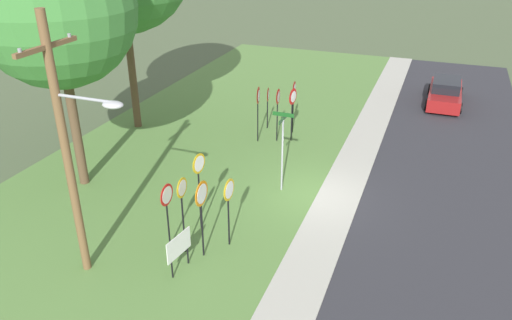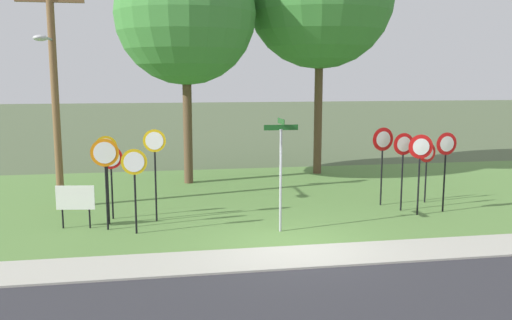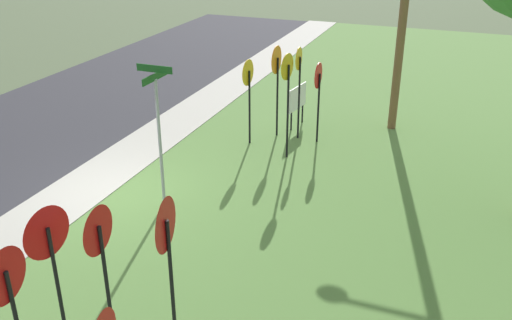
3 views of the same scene
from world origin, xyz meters
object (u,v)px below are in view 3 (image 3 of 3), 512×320
Objects in this scene: yield_sign_far_left at (9,297)px; notice_board at (297,100)px; yield_sign_near_right at (166,242)px; stop_sign_far_center at (299,74)px; yield_sign_center at (49,249)px; stop_sign_near_left at (277,71)px; stop_sign_near_right at (248,84)px; yield_sign_near_left at (100,249)px; street_name_post at (159,126)px; stop_sign_far_right at (318,85)px; stop_sign_far_left at (287,84)px.

notice_board is at bearing 175.58° from yield_sign_far_left.
stop_sign_far_center is at bearing 176.18° from yield_sign_near_right.
stop_sign_far_center reaches higher than yield_sign_center.
stop_sign_near_left is at bearing -179.77° from yield_sign_near_right.
yield_sign_near_right reaches higher than stop_sign_near_right.
yield_sign_near_right reaches higher than stop_sign_near_left.
stop_sign_near_left is 10.48m from yield_sign_far_left.
yield_sign_center reaches higher than yield_sign_near_left.
stop_sign_far_center is at bearing 174.01° from yield_sign_far_left.
street_name_post is at bearing -11.07° from stop_sign_near_left.
street_name_post reaches higher than stop_sign_far_right.
stop_sign_near_right is at bearing -175.28° from yield_sign_near_right.
yield_sign_center is at bearing 6.81° from notice_board.
stop_sign_far_center is 1.16× the size of stop_sign_far_right.
stop_sign_far_center is at bearing 92.34° from stop_sign_near_left.
stop_sign_far_left is (0.54, 1.28, 0.28)m from stop_sign_near_right.
yield_sign_near_right is 2.02m from yield_sign_far_left.
yield_sign_far_left is (9.66, 0.81, 0.20)m from stop_sign_near_right.
notice_board is (-9.76, -1.14, -1.16)m from yield_sign_near_right.
stop_sign_far_right is at bearing 170.84° from yield_sign_far_left.
yield_sign_near_right reaches higher than yield_sign_center.
stop_sign_near_left is 1.25m from stop_sign_far_right.
stop_sign_far_center is 2.10× the size of notice_board.
yield_sign_near_right is 9.90m from notice_board.
stop_sign_far_right is at bearing 173.09° from yield_sign_near_left.
stop_sign_near_left reaches higher than stop_sign_near_right.
yield_sign_center is (0.27, -0.62, 0.02)m from yield_sign_near_left.
yield_sign_far_left is (9.12, -0.46, -0.08)m from stop_sign_far_left.
stop_sign_near_left reaches higher than yield_sign_center.
yield_sign_near_right is 4.73m from street_name_post.
yield_sign_center reaches higher than stop_sign_far_right.
stop_sign_far_left is 7.85m from yield_sign_near_left.
stop_sign_far_center is at bearing 127.64° from stop_sign_near_right.
stop_sign_far_center is 10.51m from yield_sign_far_left.
notice_board is (-1.73, 0.87, -0.89)m from stop_sign_near_right.
street_name_post is at bearing -171.65° from yield_sign_far_left.
stop_sign_far_right is at bearing 115.82° from stop_sign_near_right.
stop_sign_far_left is 1.06× the size of stop_sign_far_center.
street_name_post reaches higher than yield_sign_center.
notice_board is at bearing 154.76° from stop_sign_near_right.
yield_sign_far_left is at bearing -4.30° from stop_sign_far_center.
yield_sign_center is at bearing -69.86° from yield_sign_near_left.
stop_sign_far_left is at bearing 176.28° from yield_sign_near_right.
street_name_post reaches higher than stop_sign_near_left.
yield_sign_near_left reaches higher than stop_sign_near_right.
stop_sign_near_right is 1.41m from stop_sign_far_left.
stop_sign_near_right is at bearing -65.84° from stop_sign_far_right.
stop_sign_far_center is 9.52m from yield_sign_center.
stop_sign_near_left reaches higher than yield_sign_far_left.
yield_sign_far_left reaches higher than stop_sign_far_right.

